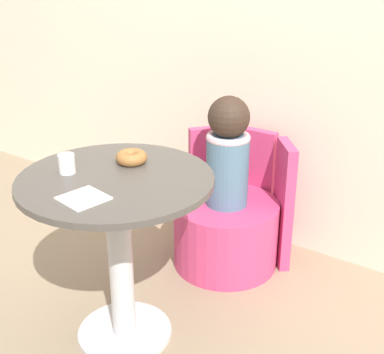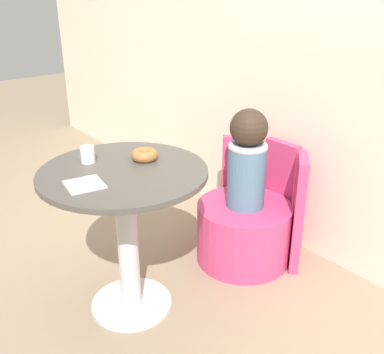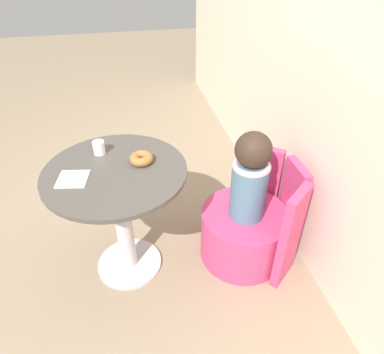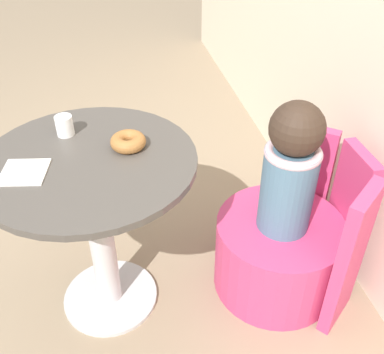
% 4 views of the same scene
% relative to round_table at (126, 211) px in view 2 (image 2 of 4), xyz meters
% --- Properties ---
extents(ground_plane, '(12.00, 12.00, 0.00)m').
position_rel_round_table_xyz_m(ground_plane, '(0.01, -0.01, -0.53)').
color(ground_plane, gray).
extents(back_wall, '(6.00, 0.06, 2.40)m').
position_rel_round_table_xyz_m(back_wall, '(0.01, 1.12, 0.67)').
color(back_wall, beige).
rests_on(back_wall, ground_plane).
extents(round_table, '(0.74, 0.74, 0.73)m').
position_rel_round_table_xyz_m(round_table, '(0.00, 0.00, 0.00)').
color(round_table, silver).
rests_on(round_table, ground_plane).
extents(tub_chair, '(0.53, 0.53, 0.34)m').
position_rel_round_table_xyz_m(tub_chair, '(0.06, 0.72, -0.36)').
color(tub_chair, '#D13D70').
rests_on(tub_chair, ground_plane).
extents(booth_backrest, '(0.63, 0.23, 0.65)m').
position_rel_round_table_xyz_m(booth_backrest, '(0.06, 0.94, -0.20)').
color(booth_backrest, '#D13D70').
rests_on(booth_backrest, ground_plane).
extents(child_figure, '(0.21, 0.21, 0.54)m').
position_rel_round_table_xyz_m(child_figure, '(0.06, 0.72, 0.09)').
color(child_figure, slate).
rests_on(child_figure, tub_chair).
extents(donut, '(0.12, 0.12, 0.05)m').
position_rel_round_table_xyz_m(donut, '(-0.04, 0.14, 0.22)').
color(donut, '#9E6633').
rests_on(donut, round_table).
extents(cup, '(0.06, 0.06, 0.07)m').
position_rel_round_table_xyz_m(cup, '(-0.18, -0.07, 0.24)').
color(cup, white).
rests_on(cup, round_table).
extents(paper_napkin, '(0.17, 0.17, 0.01)m').
position_rel_round_table_xyz_m(paper_napkin, '(0.04, -0.20, 0.20)').
color(paper_napkin, white).
rests_on(paper_napkin, round_table).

